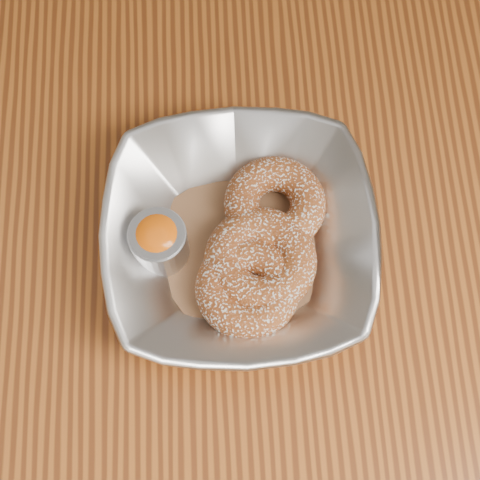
{
  "coord_description": "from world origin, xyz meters",
  "views": [
    {
      "loc": [
        0.1,
        -0.2,
        1.36
      ],
      "look_at": [
        0.11,
        0.02,
        0.78
      ],
      "focal_mm": 55.0,
      "sensor_mm": 36.0,
      "label": 1
    }
  ],
  "objects_px": {
    "serving_bowl": "(240,241)",
    "donut_front": "(248,288)",
    "table": "(132,306)",
    "ramekin": "(159,241)",
    "donut_back": "(275,204)",
    "donut_extra": "(260,261)"
  },
  "relations": [
    {
      "from": "table",
      "to": "donut_back",
      "type": "height_order",
      "value": "donut_back"
    },
    {
      "from": "donut_back",
      "to": "donut_front",
      "type": "height_order",
      "value": "same"
    },
    {
      "from": "donut_front",
      "to": "donut_extra",
      "type": "height_order",
      "value": "donut_extra"
    },
    {
      "from": "donut_back",
      "to": "donut_extra",
      "type": "relative_size",
      "value": 0.93
    },
    {
      "from": "donut_front",
      "to": "donut_extra",
      "type": "xyz_separation_m",
      "value": [
        0.01,
        0.02,
        0.0
      ]
    },
    {
      "from": "table",
      "to": "ramekin",
      "type": "bearing_deg",
      "value": 22.98
    },
    {
      "from": "donut_extra",
      "to": "donut_front",
      "type": "bearing_deg",
      "value": -117.38
    },
    {
      "from": "serving_bowl",
      "to": "donut_front",
      "type": "relative_size",
      "value": 2.62
    },
    {
      "from": "serving_bowl",
      "to": "donut_back",
      "type": "xyz_separation_m",
      "value": [
        0.03,
        0.03,
        -0.0
      ]
    },
    {
      "from": "ramekin",
      "to": "donut_front",
      "type": "bearing_deg",
      "value": -30.17
    },
    {
      "from": "table",
      "to": "donut_extra",
      "type": "height_order",
      "value": "donut_extra"
    },
    {
      "from": "donut_back",
      "to": "donut_extra",
      "type": "xyz_separation_m",
      "value": [
        -0.02,
        -0.05,
        0.0
      ]
    },
    {
      "from": "donut_front",
      "to": "ramekin",
      "type": "bearing_deg",
      "value": 149.83
    },
    {
      "from": "donut_extra",
      "to": "ramekin",
      "type": "bearing_deg",
      "value": 167.23
    },
    {
      "from": "table",
      "to": "donut_back",
      "type": "relative_size",
      "value": 13.59
    },
    {
      "from": "donut_front",
      "to": "ramekin",
      "type": "distance_m",
      "value": 0.08
    },
    {
      "from": "serving_bowl",
      "to": "donut_front",
      "type": "height_order",
      "value": "serving_bowl"
    },
    {
      "from": "donut_front",
      "to": "ramekin",
      "type": "xyz_separation_m",
      "value": [
        -0.07,
        0.04,
        0.01
      ]
    },
    {
      "from": "table",
      "to": "serving_bowl",
      "type": "xyz_separation_m",
      "value": [
        0.11,
        0.02,
        0.13
      ]
    },
    {
      "from": "serving_bowl",
      "to": "donut_extra",
      "type": "distance_m",
      "value": 0.02
    },
    {
      "from": "donut_front",
      "to": "donut_extra",
      "type": "distance_m",
      "value": 0.03
    },
    {
      "from": "donut_back",
      "to": "donut_extra",
      "type": "bearing_deg",
      "value": -106.86
    }
  ]
}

